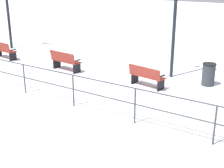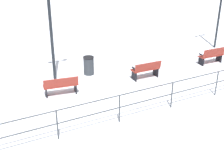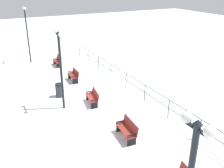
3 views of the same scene
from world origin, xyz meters
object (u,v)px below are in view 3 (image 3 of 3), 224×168
Objects in this scene: lamppost_near at (27,28)px; lamppost_middle at (60,61)px; bench_fourth at (127,129)px; bench_third at (93,97)px; trash_bin at (59,90)px; bench_nearest at (58,61)px; bench_second at (74,75)px.

lamppost_middle is at bearing 90.00° from lamppost_near.
lamppost_near is (1.81, -14.57, 2.72)m from bench_fourth.
lamppost_middle is (1.77, -0.29, 2.47)m from bench_third.
trash_bin is at bearing 91.61° from lamppost_near.
bench_fourth is at bearing 91.47° from bench_nearest.
lamppost_middle is at bearing 0.04° from bench_third.
bench_third is (0.18, 8.29, -0.02)m from bench_nearest.
trash_bin is (1.57, -6.09, -0.02)m from bench_fourth.
bench_nearest reaches higher than bench_second.
lamppost_near is 10.14m from lamppost_middle.
lamppost_near is (1.96, -2.14, 2.72)m from bench_nearest.
bench_fourth is 1.73× the size of trash_bin.
bench_third is at bearing 90.88° from bench_nearest.
bench_fourth is 6.29m from trash_bin.
trash_bin is (1.75, 2.19, -0.01)m from bench_second.
bench_third is 0.98× the size of bench_fourth.
bench_nearest is 8.60m from lamppost_middle.
bench_fourth is 0.31× the size of lamppost_near.
bench_nearest is 6.57m from trash_bin.
lamppost_near is at bearing -70.22° from bench_second.
lamppost_middle reaches higher than bench_third.
trash_bin is (-0.24, 8.47, -2.74)m from lamppost_near.
bench_third is at bearing 89.29° from bench_second.
bench_second is 0.28× the size of lamppost_near.
trash_bin reaches higher than bench_second.
bench_nearest is 8.30m from bench_third.
bench_second is 8.29m from bench_fourth.
bench_nearest is at bearing -87.35° from bench_second.
bench_second is 1.57× the size of trash_bin.
bench_third is 0.31× the size of lamppost_near.
bench_fourth reaches higher than bench_second.
bench_nearest is 12.43m from bench_fourth.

